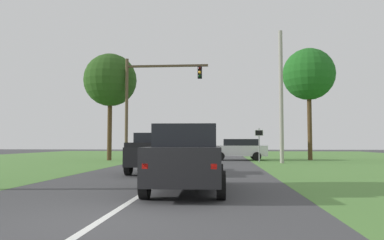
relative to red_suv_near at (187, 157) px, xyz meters
name	(u,v)px	position (x,y,z in m)	size (l,w,h in m)	color
ground_plane	(178,171)	(-1.18, 7.85, -1.01)	(120.00, 120.00, 0.00)	#424244
lane_centre_stripe	(118,210)	(-1.18, -3.15, -1.00)	(0.16, 42.24, 0.01)	white
red_suv_near	(187,157)	(0.00, 0.00, 0.00)	(2.21, 4.95, 1.91)	black
pickup_truck_lead	(157,152)	(-2.03, 6.70, -0.05)	(2.27, 5.24, 1.85)	black
traffic_light	(147,94)	(-4.72, 17.47, 4.09)	(6.36, 0.40, 7.86)	brown
keep_moving_sign	(259,140)	(3.67, 16.95, 0.58)	(0.60, 0.09, 2.48)	gray
oak_tree_right	(309,75)	(8.17, 20.90, 6.04)	(4.27, 4.27, 9.22)	#4C351E
crossing_suv_far	(238,149)	(2.31, 20.23, -0.10)	(4.64, 2.23, 1.70)	silver
utility_pole_right	(281,96)	(5.11, 15.74, 3.63)	(0.28, 0.28, 9.27)	#9E998E
extra_tree_1	(110,80)	(-8.06, 19.07, 5.47)	(4.26, 4.26, 8.64)	#4C351E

